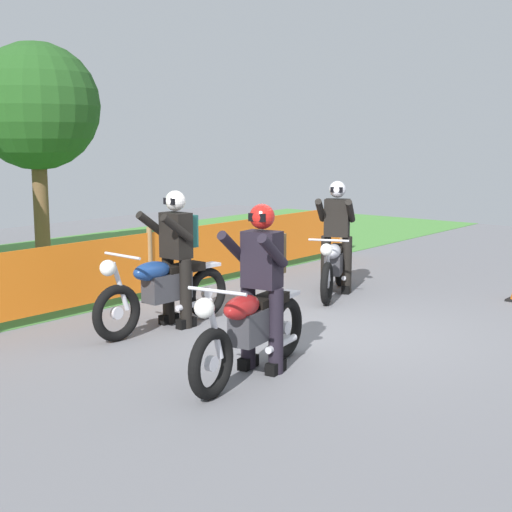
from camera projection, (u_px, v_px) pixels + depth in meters
name	position (u px, v px, depth m)	size (l,w,h in m)	color
ground	(316.00, 333.00, 8.78)	(24.00, 24.00, 0.02)	slate
grass_verge	(24.00, 272.00, 12.64)	(24.00, 6.50, 0.01)	#4C8C3D
barrier_fence	(150.00, 262.00, 10.53)	(10.27, 0.08, 1.05)	olive
tree_near_left	(36.00, 108.00, 13.16)	(2.31, 2.31, 4.04)	brown
motorcycle_lead	(163.00, 290.00, 8.84)	(2.12, 0.62, 1.00)	black
motorcycle_trailing	(251.00, 329.00, 7.07)	(2.08, 0.63, 0.99)	black
motorcycle_third	(334.00, 266.00, 10.76)	(1.81, 0.95, 0.92)	black
rider_lead	(177.00, 250.00, 8.94)	(0.69, 0.56, 1.69)	black
rider_trailing	(262.00, 278.00, 7.19)	(0.73, 0.61, 1.69)	black
rider_third	(337.00, 230.00, 10.88)	(0.78, 0.69, 1.69)	black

